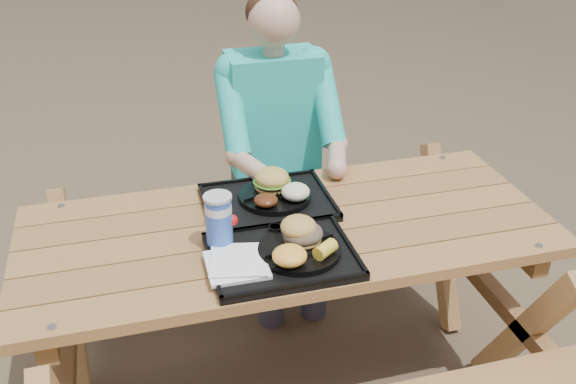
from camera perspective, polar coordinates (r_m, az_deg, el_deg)
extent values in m
cube|color=black|center=(2.01, -0.55, -5.81)|extent=(0.45, 0.35, 0.02)
cube|color=black|center=(2.29, -1.83, -1.00)|extent=(0.45, 0.35, 0.02)
cylinder|color=black|center=(2.01, 1.01, -5.18)|extent=(0.26, 0.26, 0.02)
cylinder|color=black|center=(2.30, -1.17, -0.35)|extent=(0.26, 0.26, 0.02)
cube|color=white|center=(1.95, -4.60, -6.37)|extent=(0.18, 0.18, 0.02)
cylinder|color=#1848B6|center=(2.01, -6.16, -2.68)|extent=(0.08, 0.08, 0.17)
cylinder|color=black|center=(2.10, -1.12, -3.38)|extent=(0.05, 0.05, 0.03)
cylinder|color=#FFAE1C|center=(2.10, 0.30, -3.22)|extent=(0.05, 0.05, 0.03)
ellipsoid|color=#FFBD43|center=(1.92, 0.14, -5.68)|extent=(0.11, 0.11, 0.05)
cube|color=black|center=(2.28, -5.94, -0.99)|extent=(0.07, 0.18, 0.01)
ellipsoid|color=#542610|center=(2.21, -1.98, -0.74)|extent=(0.08, 0.08, 0.04)
ellipsoid|color=#F1ECCC|center=(2.24, 0.68, 0.02)|extent=(0.10, 0.10, 0.06)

